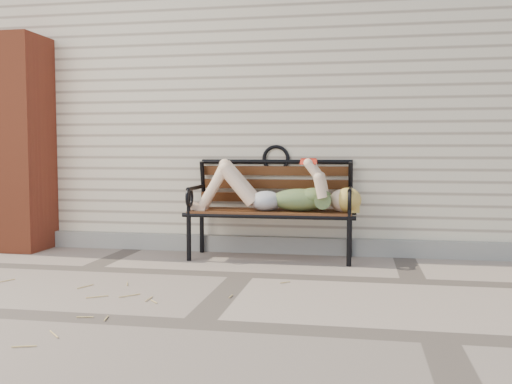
# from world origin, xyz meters

# --- Properties ---
(ground) EXTENTS (80.00, 80.00, 0.00)m
(ground) POSITION_xyz_m (0.00, 0.00, 0.00)
(ground) COLOR gray
(ground) RESTS_ON ground
(house_wall) EXTENTS (8.00, 4.00, 3.00)m
(house_wall) POSITION_xyz_m (0.00, 3.00, 1.50)
(house_wall) COLOR beige
(house_wall) RESTS_ON ground
(foundation_strip) EXTENTS (8.00, 0.10, 0.15)m
(foundation_strip) POSITION_xyz_m (0.00, 0.97, 0.07)
(foundation_strip) COLOR gray
(foundation_strip) RESTS_ON ground
(brick_pillar) EXTENTS (0.50, 0.50, 2.00)m
(brick_pillar) POSITION_xyz_m (-2.30, 0.75, 1.00)
(brick_pillar) COLOR #983D22
(brick_pillar) RESTS_ON ground
(garden_bench) EXTENTS (1.52, 0.61, 0.99)m
(garden_bench) POSITION_xyz_m (0.11, 0.77, 0.55)
(garden_bench) COLOR black
(garden_bench) RESTS_ON ground
(reading_woman) EXTENTS (1.44, 0.33, 0.45)m
(reading_woman) POSITION_xyz_m (0.12, 0.65, 0.59)
(reading_woman) COLOR #0A3C47
(reading_woman) RESTS_ON ground
(straw_scatter) EXTENTS (3.05, 1.53, 0.01)m
(straw_scatter) POSITION_xyz_m (-0.83, -0.86, 0.01)
(straw_scatter) COLOR tan
(straw_scatter) RESTS_ON ground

